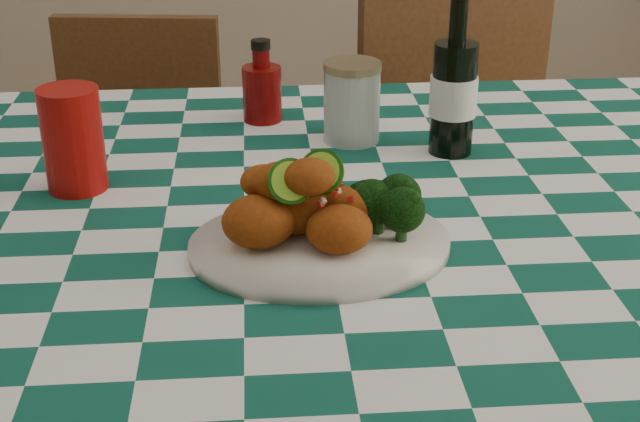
{
  "coord_description": "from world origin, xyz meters",
  "views": [
    {
      "loc": [
        -0.08,
        -1.09,
        1.29
      ],
      "look_at": [
        -0.01,
        -0.15,
        0.84
      ],
      "focal_mm": 50.0,
      "sensor_mm": 36.0,
      "label": 1
    }
  ],
  "objects_px": {
    "plate": "(320,246)",
    "fried_chicken_pile": "(309,200)",
    "ketchup_bottle": "(262,81)",
    "wooden_chair_left": "(133,214)",
    "beer_bottle": "(455,76)",
    "red_tumbler": "(73,140)",
    "wooden_chair_right": "(487,180)",
    "mason_jar": "(352,102)"
  },
  "relations": [
    {
      "from": "beer_bottle",
      "to": "wooden_chair_right",
      "type": "distance_m",
      "value": 0.69
    },
    {
      "from": "ketchup_bottle",
      "to": "mason_jar",
      "type": "bearing_deg",
      "value": -37.51
    },
    {
      "from": "fried_chicken_pile",
      "to": "wooden_chair_left",
      "type": "distance_m",
      "value": 1.07
    },
    {
      "from": "plate",
      "to": "red_tumbler",
      "type": "height_order",
      "value": "red_tumbler"
    },
    {
      "from": "plate",
      "to": "wooden_chair_right",
      "type": "xyz_separation_m",
      "value": [
        0.44,
        0.83,
        -0.29
      ]
    },
    {
      "from": "ketchup_bottle",
      "to": "wooden_chair_right",
      "type": "xyz_separation_m",
      "value": [
        0.5,
        0.35,
        -0.35
      ]
    },
    {
      "from": "plate",
      "to": "beer_bottle",
      "type": "xyz_separation_m",
      "value": [
        0.22,
        0.31,
        0.11
      ]
    },
    {
      "from": "mason_jar",
      "to": "beer_bottle",
      "type": "bearing_deg",
      "value": -22.89
    },
    {
      "from": "beer_bottle",
      "to": "wooden_chair_left",
      "type": "height_order",
      "value": "beer_bottle"
    },
    {
      "from": "fried_chicken_pile",
      "to": "wooden_chair_left",
      "type": "relative_size",
      "value": 0.2
    },
    {
      "from": "fried_chicken_pile",
      "to": "mason_jar",
      "type": "height_order",
      "value": "mason_jar"
    },
    {
      "from": "ketchup_bottle",
      "to": "beer_bottle",
      "type": "xyz_separation_m",
      "value": [
        0.28,
        -0.17,
        0.05
      ]
    },
    {
      "from": "red_tumbler",
      "to": "wooden_chair_left",
      "type": "distance_m",
      "value": 0.83
    },
    {
      "from": "red_tumbler",
      "to": "ketchup_bottle",
      "type": "xyz_separation_m",
      "value": [
        0.26,
        0.26,
        -0.0
      ]
    },
    {
      "from": "beer_bottle",
      "to": "wooden_chair_right",
      "type": "xyz_separation_m",
      "value": [
        0.21,
        0.52,
        -0.4
      ]
    },
    {
      "from": "ketchup_bottle",
      "to": "wooden_chair_right",
      "type": "height_order",
      "value": "wooden_chair_right"
    },
    {
      "from": "beer_bottle",
      "to": "wooden_chair_right",
      "type": "relative_size",
      "value": 0.24
    },
    {
      "from": "ketchup_bottle",
      "to": "mason_jar",
      "type": "distance_m",
      "value": 0.17
    },
    {
      "from": "mason_jar",
      "to": "beer_bottle",
      "type": "relative_size",
      "value": 0.53
    },
    {
      "from": "fried_chicken_pile",
      "to": "red_tumbler",
      "type": "bearing_deg",
      "value": 145.03
    },
    {
      "from": "ketchup_bottle",
      "to": "mason_jar",
      "type": "relative_size",
      "value": 1.08
    },
    {
      "from": "plate",
      "to": "wooden_chair_right",
      "type": "distance_m",
      "value": 0.98
    },
    {
      "from": "plate",
      "to": "fried_chicken_pile",
      "type": "bearing_deg",
      "value": 180.0
    },
    {
      "from": "red_tumbler",
      "to": "wooden_chair_left",
      "type": "height_order",
      "value": "red_tumbler"
    },
    {
      "from": "wooden_chair_left",
      "to": "wooden_chair_right",
      "type": "bearing_deg",
      "value": 0.93
    },
    {
      "from": "mason_jar",
      "to": "beer_bottle",
      "type": "distance_m",
      "value": 0.17
    },
    {
      "from": "fried_chicken_pile",
      "to": "plate",
      "type": "bearing_deg",
      "value": 0.0
    },
    {
      "from": "red_tumbler",
      "to": "wooden_chair_left",
      "type": "relative_size",
      "value": 0.18
    },
    {
      "from": "ketchup_bottle",
      "to": "wooden_chair_left",
      "type": "distance_m",
      "value": 0.69
    },
    {
      "from": "fried_chicken_pile",
      "to": "mason_jar",
      "type": "bearing_deg",
      "value": 76.21
    },
    {
      "from": "beer_bottle",
      "to": "red_tumbler",
      "type": "bearing_deg",
      "value": -170.07
    },
    {
      "from": "ketchup_bottle",
      "to": "fried_chicken_pile",
      "type": "bearing_deg",
      "value": -84.43
    },
    {
      "from": "mason_jar",
      "to": "wooden_chair_left",
      "type": "relative_size",
      "value": 0.15
    },
    {
      "from": "plate",
      "to": "red_tumbler",
      "type": "bearing_deg",
      "value": 146.11
    },
    {
      "from": "red_tumbler",
      "to": "wooden_chair_right",
      "type": "xyz_separation_m",
      "value": [
        0.76,
        0.62,
        -0.35
      ]
    },
    {
      "from": "mason_jar",
      "to": "red_tumbler",
      "type": "bearing_deg",
      "value": -158.58
    },
    {
      "from": "mason_jar",
      "to": "wooden_chair_left",
      "type": "distance_m",
      "value": 0.82
    },
    {
      "from": "wooden_chair_left",
      "to": "wooden_chair_right",
      "type": "height_order",
      "value": "wooden_chair_right"
    },
    {
      "from": "wooden_chair_right",
      "to": "red_tumbler",
      "type": "bearing_deg",
      "value": -152.58
    },
    {
      "from": "red_tumbler",
      "to": "beer_bottle",
      "type": "distance_m",
      "value": 0.56
    },
    {
      "from": "beer_bottle",
      "to": "wooden_chair_left",
      "type": "distance_m",
      "value": 0.97
    },
    {
      "from": "plate",
      "to": "ketchup_bottle",
      "type": "bearing_deg",
      "value": 97.08
    }
  ]
}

